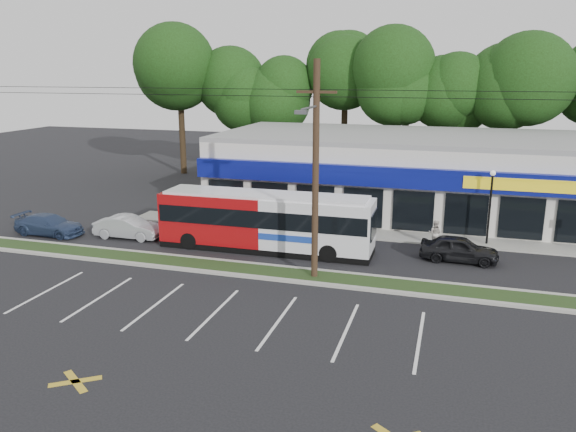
% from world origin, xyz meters
% --- Properties ---
extents(ground, '(120.00, 120.00, 0.00)m').
position_xyz_m(ground, '(0.00, 0.00, 0.00)').
color(ground, black).
rests_on(ground, ground).
extents(grass_strip, '(40.00, 1.60, 0.12)m').
position_xyz_m(grass_strip, '(0.00, 1.00, 0.06)').
color(grass_strip, '#223616').
rests_on(grass_strip, ground).
extents(curb_south, '(40.00, 0.25, 0.14)m').
position_xyz_m(curb_south, '(0.00, 0.15, 0.07)').
color(curb_south, '#9E9E93').
rests_on(curb_south, ground).
extents(curb_north, '(40.00, 0.25, 0.14)m').
position_xyz_m(curb_north, '(0.00, 1.85, 0.07)').
color(curb_north, '#9E9E93').
rests_on(curb_north, ground).
extents(sidewalk, '(32.00, 2.20, 0.10)m').
position_xyz_m(sidewalk, '(5.00, 9.00, 0.05)').
color(sidewalk, '#9E9E93').
rests_on(sidewalk, ground).
extents(strip_mall, '(25.00, 12.55, 5.30)m').
position_xyz_m(strip_mall, '(5.50, 15.91, 2.65)').
color(strip_mall, beige).
rests_on(strip_mall, ground).
extents(utility_pole, '(50.00, 2.77, 10.00)m').
position_xyz_m(utility_pole, '(2.83, 0.93, 5.41)').
color(utility_pole, black).
rests_on(utility_pole, ground).
extents(lamp_post, '(0.30, 0.30, 4.25)m').
position_xyz_m(lamp_post, '(11.00, 8.80, 2.67)').
color(lamp_post, black).
rests_on(lamp_post, ground).
extents(tree_line, '(46.76, 6.76, 11.83)m').
position_xyz_m(tree_line, '(4.00, 26.00, 8.42)').
color(tree_line, black).
rests_on(tree_line, ground).
extents(metrobus, '(11.70, 2.60, 3.14)m').
position_xyz_m(metrobus, '(-0.61, 4.50, 1.66)').
color(metrobus, maroon).
rests_on(metrobus, ground).
extents(car_dark, '(3.96, 1.72, 1.33)m').
position_xyz_m(car_dark, '(9.50, 5.50, 0.66)').
color(car_dark, black).
rests_on(car_dark, ground).
extents(car_silver, '(4.02, 1.51, 1.31)m').
position_xyz_m(car_silver, '(-9.00, 4.26, 0.66)').
color(car_silver, '#AAACB1').
rests_on(car_silver, ground).
extents(car_blue, '(4.26, 1.78, 1.23)m').
position_xyz_m(car_blue, '(-13.89, 3.50, 0.62)').
color(car_blue, navy).
rests_on(car_blue, ground).
extents(pedestrian_a, '(0.81, 0.75, 1.85)m').
position_xyz_m(pedestrian_a, '(3.41, 6.00, 0.92)').
color(pedestrian_a, silver).
rests_on(pedestrian_a, ground).
extents(pedestrian_b, '(0.84, 0.71, 1.50)m').
position_xyz_m(pedestrian_b, '(8.20, 7.71, 0.75)').
color(pedestrian_b, beige).
rests_on(pedestrian_b, ground).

